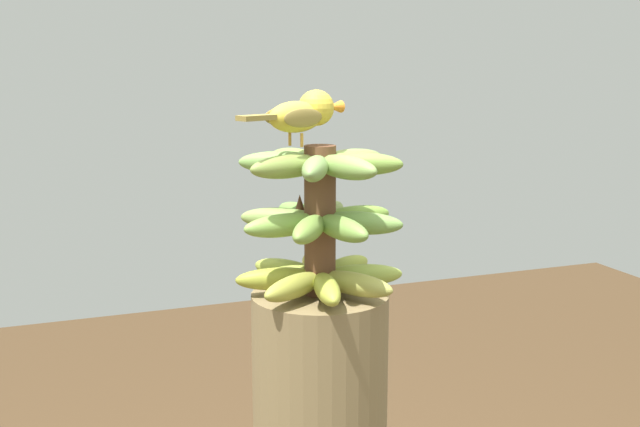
% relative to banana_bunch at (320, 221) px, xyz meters
% --- Properties ---
extents(banana_bunch, '(0.28, 0.28, 0.25)m').
position_rel_banana_bunch_xyz_m(banana_bunch, '(0.00, 0.00, 0.00)').
color(banana_bunch, brown).
rests_on(banana_bunch, banana_tree).
extents(perched_bird, '(0.10, 0.20, 0.09)m').
position_rel_banana_bunch_xyz_m(perched_bird, '(0.01, 0.02, 0.18)').
color(perched_bird, '#C68933').
rests_on(perched_bird, banana_bunch).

